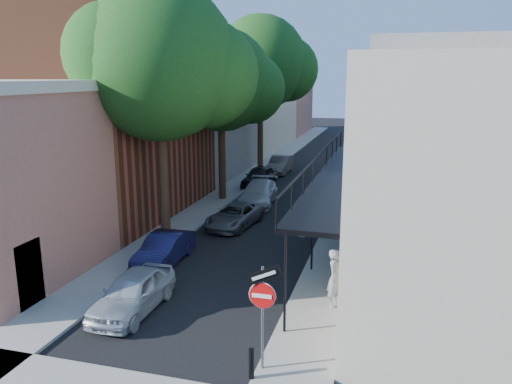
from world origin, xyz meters
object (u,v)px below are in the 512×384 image
Objects in this scene: parked_car_e at (259,177)px; parked_car_b at (164,249)px; pedestrian at (335,278)px; oak_near at (171,66)px; parked_car_f at (280,165)px; oak_far at (267,64)px; parked_car_a at (133,292)px; parked_car_d at (259,193)px; parked_car_c at (235,216)px; oak_mid at (228,82)px; sign_post at (263,300)px; bollard at (251,364)px.

parked_car_b is at bearing -86.70° from parked_car_e.
oak_near is at bearing 71.41° from pedestrian.
oak_near is 6.00× the size of pedestrian.
oak_far is at bearing -170.76° from parked_car_f.
parked_car_d is at bearing 88.74° from parked_car_a.
parked_car_e reaches higher than parked_car_a.
parked_car_c is 1.01× the size of parked_car_f.
oak_mid is 16.42m from parked_car_a.
parked_car_c is at bearing -95.07° from parked_car_d.
parked_car_c is (1.95, -14.32, -7.69)m from oak_far.
oak_far is 2.55× the size of parked_car_d.
oak_mid is (-6.58, 17.26, 5.02)m from sign_post.
parked_car_b is 0.80× the size of parked_car_d.
parked_car_a is 0.95× the size of parked_car_c.
bollard is 0.21× the size of parked_car_b.
sign_post is 0.64× the size of parked_car_d.
sign_post is 19.14m from oak_mid.
bollard is 0.20× the size of parked_car_e.
parked_car_b is (0.75, -19.96, -7.64)m from oak_far.
parked_car_f is at bearing 31.42° from pedestrian.
parked_car_d is (1.97, 7.35, -7.20)m from oak_near.
sign_post reaches higher than pedestrian.
oak_mid is at bearing -96.64° from parked_car_f.
parked_car_d is 1.14× the size of parked_car_e.
parked_car_d is 9.87m from parked_car_f.
parked_car_a is at bearing 121.65° from pedestrian.
oak_mid is at bearing 96.46° from parked_car_a.
pedestrian is at bearing -69.71° from parked_car_d.
parked_car_e is (-0.86, 19.07, 0.04)m from parked_car_a.
oak_near is 0.96× the size of oak_far.
oak_far reaches higher than parked_car_c.
oak_far is (-6.51, 26.30, 6.22)m from sign_post.
oak_mid reaches higher than pedestrian.
bollard is 13.20m from parked_car_c.
parked_car_c is (2.02, -5.29, -6.49)m from oak_mid.
parked_car_d is (1.20, 10.30, 0.06)m from parked_car_b.
parked_car_b is 10.37m from parked_car_d.
oak_near is 2.96× the size of parked_car_a.
oak_near is 1.12× the size of oak_mid.
parked_car_f is at bearing 86.45° from oak_near.
oak_mid is 11.26m from parked_car_f.
sign_post reaches higher than parked_car_f.
oak_near is 11.60m from pedestrian.
parked_car_a is (1.63, -7.06, -7.22)m from oak_near.
parked_car_a is 19.09m from parked_car_e.
parked_car_c is at bearing -79.38° from parked_car_e.
parked_car_f reaches higher than bollard.
parked_car_d is at bearing 39.79° from pedestrian.
parked_car_a is 14.41m from parked_car_d.
sign_post is 0.73× the size of parked_car_e.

